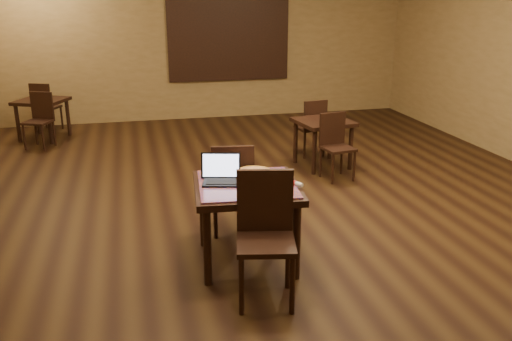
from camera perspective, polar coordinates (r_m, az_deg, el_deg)
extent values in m
plane|color=black|center=(6.16, 1.22, -4.39)|extent=(10.00, 10.00, 0.00)
cube|color=olive|center=(10.63, -5.64, 13.49)|extent=(8.00, 0.02, 3.00)
cube|color=#25608A|center=(10.68, -2.89, 13.84)|extent=(2.20, 0.04, 1.50)
cube|color=black|center=(10.65, -2.86, 13.83)|extent=(2.34, 0.02, 1.64)
cylinder|color=black|center=(4.58, -5.15, -7.98)|extent=(0.07, 0.07, 0.71)
cylinder|color=black|center=(5.27, -5.60, -4.35)|extent=(0.07, 0.07, 0.71)
cylinder|color=black|center=(4.66, 4.29, -7.42)|extent=(0.07, 0.07, 0.71)
cylinder|color=black|center=(5.35, 2.58, -3.93)|extent=(0.07, 0.07, 0.71)
cube|color=black|center=(4.81, -0.99, -1.84)|extent=(1.00, 1.00, 0.06)
cube|color=#1A19A6|center=(4.80, -0.99, -1.44)|extent=(0.91, 0.91, 0.02)
cylinder|color=black|center=(4.21, -1.55, -12.10)|extent=(0.04, 0.04, 0.49)
cylinder|color=black|center=(4.55, -1.56, -9.63)|extent=(0.04, 0.04, 0.49)
cylinder|color=black|center=(4.23, 3.84, -12.00)|extent=(0.04, 0.04, 0.49)
cylinder|color=black|center=(4.57, 3.38, -9.55)|extent=(0.04, 0.04, 0.49)
cube|color=black|center=(4.26, 1.05, -7.68)|extent=(0.53, 0.53, 0.04)
cube|color=black|center=(4.34, 0.94, -3.16)|extent=(0.45, 0.13, 0.52)
cylinder|color=black|center=(5.80, -0.81, -3.45)|extent=(0.04, 0.04, 0.45)
cylinder|color=black|center=(5.47, -0.51, -4.84)|extent=(0.04, 0.04, 0.45)
cylinder|color=black|center=(5.79, -4.36, -3.57)|extent=(0.04, 0.04, 0.45)
cylinder|color=black|center=(5.46, -4.27, -4.97)|extent=(0.04, 0.04, 0.45)
cube|color=black|center=(5.54, -2.52, -1.86)|extent=(0.47, 0.47, 0.04)
cube|color=black|center=(5.28, -2.45, 0.08)|extent=(0.42, 0.10, 0.48)
cube|color=black|center=(4.80, -3.46, -1.23)|extent=(0.40, 0.33, 0.02)
cube|color=black|center=(4.88, -3.73, 0.53)|extent=(0.36, 0.14, 0.24)
cube|color=#C8D5FD|center=(4.87, -3.72, 0.54)|extent=(0.32, 0.12, 0.20)
cylinder|color=white|center=(4.68, 2.11, -1.77)|extent=(0.25, 0.25, 0.01)
cylinder|color=silver|center=(5.04, -0.24, -0.31)|extent=(0.39, 0.39, 0.01)
cylinder|color=beige|center=(5.04, -0.24, -0.18)|extent=(0.33, 0.33, 0.02)
torus|color=#BC8A3C|center=(5.03, -0.24, -0.14)|extent=(0.34, 0.34, 0.02)
cube|color=silver|center=(5.02, 0.03, -0.11)|extent=(0.23, 0.29, 0.01)
cylinder|color=white|center=(4.76, 4.08, -1.31)|extent=(0.13, 0.16, 0.04)
cylinder|color=red|center=(4.76, 4.08, -1.31)|extent=(0.05, 0.05, 0.04)
cylinder|color=black|center=(7.36, 6.15, 1.96)|extent=(0.06, 0.06, 0.64)
cylinder|color=black|center=(7.85, 4.17, 3.05)|extent=(0.06, 0.06, 0.64)
cylinder|color=black|center=(7.64, 9.94, 2.40)|extent=(0.06, 0.06, 0.64)
cylinder|color=black|center=(8.12, 7.80, 3.44)|extent=(0.06, 0.06, 0.64)
cube|color=black|center=(7.66, 7.11, 5.09)|extent=(0.82, 0.82, 0.05)
cylinder|color=black|center=(7.04, 8.08, 0.12)|extent=(0.04, 0.04, 0.40)
cylinder|color=black|center=(7.31, 6.82, 0.85)|extent=(0.04, 0.04, 0.40)
cylinder|color=black|center=(7.20, 10.30, 0.43)|extent=(0.04, 0.04, 0.40)
cylinder|color=black|center=(7.46, 8.98, 1.13)|extent=(0.04, 0.04, 0.40)
cube|color=black|center=(7.19, 8.63, 2.31)|extent=(0.43, 0.43, 0.04)
cube|color=black|center=(7.27, 8.03, 4.42)|extent=(0.38, 0.09, 0.43)
cylinder|color=black|center=(8.51, 6.07, 3.39)|extent=(0.04, 0.04, 0.40)
cylinder|color=black|center=(8.24, 7.13, 2.85)|extent=(0.04, 0.04, 0.40)
cylinder|color=black|center=(8.36, 4.12, 3.18)|extent=(0.04, 0.04, 0.40)
cylinder|color=black|center=(8.09, 5.13, 2.63)|extent=(0.04, 0.04, 0.40)
cube|color=black|center=(8.24, 5.66, 4.49)|extent=(0.43, 0.43, 0.04)
cube|color=black|center=(8.04, 6.28, 5.83)|extent=(0.38, 0.09, 0.43)
cylinder|color=black|center=(9.75, -23.78, 4.56)|extent=(0.06, 0.06, 0.64)
cylinder|color=black|center=(10.22, -21.99, 5.35)|extent=(0.06, 0.06, 0.64)
cylinder|color=black|center=(9.44, -20.88, 4.50)|extent=(0.06, 0.06, 0.64)
cylinder|color=black|center=(9.92, -19.17, 5.31)|extent=(0.06, 0.06, 0.64)
cube|color=black|center=(9.76, -21.68, 6.82)|extent=(0.95, 0.95, 0.05)
cylinder|color=black|center=(9.25, -23.20, 3.20)|extent=(0.04, 0.04, 0.41)
cylinder|color=black|center=(9.51, -22.14, 3.72)|extent=(0.04, 0.04, 0.41)
cylinder|color=black|center=(9.07, -21.50, 3.14)|extent=(0.04, 0.04, 0.41)
cylinder|color=black|center=(9.33, -20.46, 3.67)|extent=(0.04, 0.04, 0.41)
cube|color=black|center=(9.24, -21.99, 4.76)|extent=(0.50, 0.50, 0.04)
cube|color=black|center=(9.33, -21.60, 6.41)|extent=(0.36, 0.19, 0.43)
cylinder|color=black|center=(10.47, -19.77, 5.23)|extent=(0.04, 0.04, 0.41)
cylinder|color=black|center=(10.20, -20.67, 4.81)|extent=(0.04, 0.04, 0.41)
cylinder|color=black|center=(10.63, -21.28, 5.25)|extent=(0.04, 0.04, 0.41)
cylinder|color=black|center=(10.37, -22.21, 4.84)|extent=(0.04, 0.04, 0.41)
cube|color=black|center=(10.37, -21.12, 6.22)|extent=(0.50, 0.50, 0.04)
cube|color=black|center=(10.19, -21.77, 7.29)|extent=(0.36, 0.19, 0.43)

